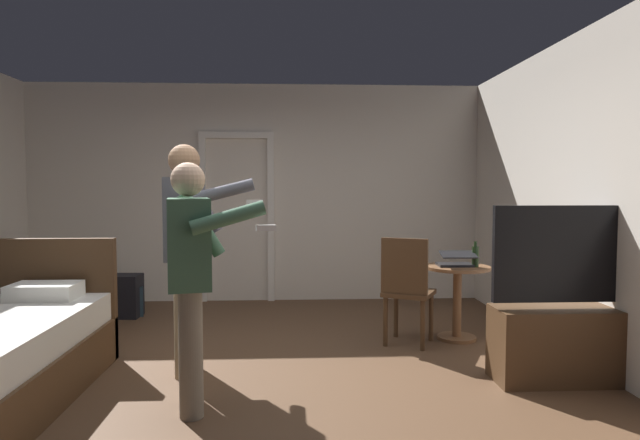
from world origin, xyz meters
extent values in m
plane|color=brown|center=(0.00, 0.00, 0.00)|extent=(6.37, 6.37, 0.00)
cube|color=silver|center=(0.00, 2.95, 1.36)|extent=(5.89, 0.12, 2.73)
cube|color=silver|center=(2.88, 0.00, 1.36)|extent=(0.12, 6.03, 2.73)
cube|color=white|center=(-0.66, 2.87, 1.02)|extent=(0.08, 0.08, 2.05)
cube|color=white|center=(0.19, 2.87, 1.02)|extent=(0.08, 0.08, 2.05)
cube|color=white|center=(-0.24, 2.87, 2.09)|extent=(0.93, 0.08, 0.08)
cube|color=#4C331E|center=(-1.85, 0.54, 0.51)|extent=(1.66, 0.08, 1.02)
cube|color=white|center=(-1.48, 0.28, 0.63)|extent=(0.50, 0.34, 0.12)
cube|color=#4C331E|center=(2.52, -0.17, 0.28)|extent=(1.15, 0.40, 0.55)
cube|color=black|center=(2.52, -0.19, 0.96)|extent=(1.22, 0.05, 0.71)
cube|color=#3C5272|center=(2.52, -0.16, 0.96)|extent=(1.16, 0.01, 0.65)
cylinder|color=brown|center=(2.01, 0.99, 0.33)|extent=(0.08, 0.08, 0.67)
cylinder|color=brown|center=(2.01, 0.99, 0.01)|extent=(0.36, 0.36, 0.03)
cylinder|color=brown|center=(2.01, 0.99, 0.68)|extent=(0.61, 0.61, 0.03)
cube|color=black|center=(1.98, 0.99, 0.71)|extent=(0.33, 0.23, 0.02)
cube|color=black|center=(1.98, 0.87, 0.82)|extent=(0.33, 0.21, 0.05)
cube|color=navy|center=(1.98, 0.87, 0.82)|extent=(0.30, 0.18, 0.04)
cylinder|color=#203217|center=(2.15, 0.91, 0.80)|extent=(0.06, 0.06, 0.19)
cylinder|color=#203217|center=(2.15, 0.91, 0.92)|extent=(0.03, 0.03, 0.05)
cylinder|color=#4C331E|center=(1.75, 0.95, 0.23)|extent=(0.04, 0.04, 0.45)
cylinder|color=#4C331E|center=(1.45, 1.10, 0.23)|extent=(0.04, 0.04, 0.45)
cylinder|color=#4C331E|center=(1.60, 0.64, 0.23)|extent=(0.04, 0.04, 0.45)
cylinder|color=#4C331E|center=(1.30, 0.80, 0.23)|extent=(0.04, 0.04, 0.45)
cube|color=#4C331E|center=(1.53, 0.87, 0.47)|extent=(0.56, 0.56, 0.04)
cube|color=#4C331E|center=(1.45, 0.72, 0.74)|extent=(0.39, 0.23, 0.50)
cylinder|color=gray|center=(-0.23, -0.43, 0.40)|extent=(0.15, 0.15, 0.80)
cylinder|color=gray|center=(-0.18, -0.68, 0.40)|extent=(0.15, 0.15, 0.80)
cube|color=#3F664C|center=(-0.21, -0.55, 1.09)|extent=(0.35, 0.50, 0.57)
sphere|color=#D8AD8C|center=(-0.21, -0.55, 1.49)|extent=(0.22, 0.22, 0.22)
cylinder|color=#3F664C|center=(-0.17, -0.29, 1.19)|extent=(0.33, 0.15, 0.46)
cylinder|color=#3F664C|center=(0.07, -0.76, 1.26)|extent=(0.47, 0.18, 0.21)
cube|color=white|center=(0.29, -0.73, 1.19)|extent=(0.12, 0.06, 0.04)
cylinder|color=tan|center=(-0.37, 0.27, 0.44)|extent=(0.15, 0.15, 0.89)
cylinder|color=tan|center=(-0.36, 0.05, 0.44)|extent=(0.15, 0.15, 0.89)
cube|color=#4C4C56|center=(-0.37, 0.16, 1.20)|extent=(0.27, 0.40, 0.63)
sphere|color=#936B4C|center=(-0.37, 0.16, 1.65)|extent=(0.24, 0.24, 0.24)
cylinder|color=#4C4C56|center=(-0.28, 0.39, 1.32)|extent=(0.35, 0.10, 0.51)
cylinder|color=#4C4C56|center=(-0.09, -0.05, 1.40)|extent=(0.55, 0.11, 0.22)
cube|color=white|center=(0.18, -0.07, 1.33)|extent=(0.12, 0.04, 0.04)
cube|color=black|center=(-1.53, 2.07, 0.24)|extent=(0.60, 0.33, 0.47)
cube|color=#1E2D38|center=(-1.52, 2.15, 0.17)|extent=(0.64, 0.48, 0.33)
camera|label=1|loc=(0.45, -4.10, 1.44)|focal=30.95mm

